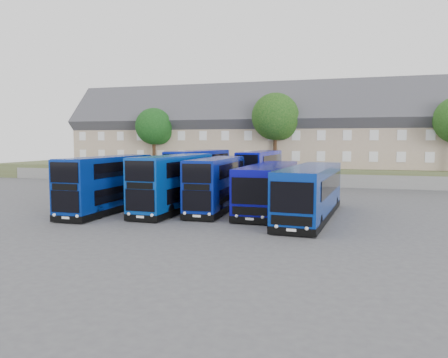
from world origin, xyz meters
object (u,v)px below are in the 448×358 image
at_px(dd_front_left, 107,185).
at_px(dd_front_mid, 174,184).
at_px(coach_east_a, 269,188).
at_px(tree_west, 155,128).
at_px(tree_mid, 277,118).

xyz_separation_m(dd_front_left, dd_front_mid, (4.66, 1.77, 0.04)).
xyz_separation_m(dd_front_left, coach_east_a, (11.54, 4.19, -0.30)).
xyz_separation_m(dd_front_left, tree_west, (-7.34, 23.89, 5.03)).
xyz_separation_m(dd_front_mid, coach_east_a, (6.88, 2.42, -0.34)).
xyz_separation_m(dd_front_mid, tree_west, (-12.00, 22.12, 4.99)).
distance_m(tree_west, tree_mid, 16.04).
distance_m(dd_front_mid, tree_west, 25.65).
bearing_deg(tree_mid, coach_east_a, -81.88).
bearing_deg(coach_east_a, dd_front_left, -159.68).
distance_m(coach_east_a, tree_mid, 21.37).
bearing_deg(dd_front_left, coach_east_a, 19.41).
xyz_separation_m(dd_front_mid, tree_mid, (4.00, 22.62, 6.00)).
height_order(coach_east_a, tree_west, tree_west).
bearing_deg(dd_front_left, tree_mid, 69.91).
relative_size(coach_east_a, tree_mid, 1.40).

